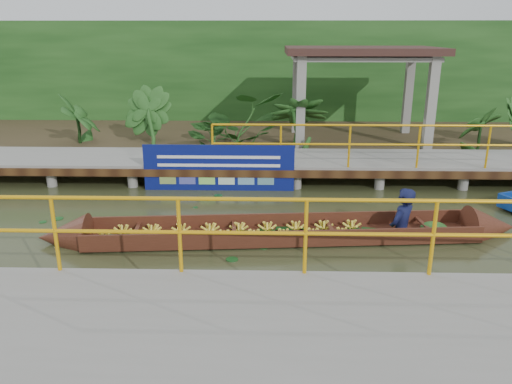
{
  "coord_description": "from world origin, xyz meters",
  "views": [
    {
      "loc": [
        0.33,
        -8.89,
        3.63
      ],
      "look_at": [
        0.08,
        0.5,
        0.6
      ],
      "focal_mm": 35.0,
      "sensor_mm": 36.0,
      "label": 1
    }
  ],
  "objects": [
    {
      "name": "blue_banner",
      "position": [
        -0.86,
        2.48,
        0.56
      ],
      "size": [
        3.57,
        0.04,
        1.12
      ],
      "color": "navy",
      "rests_on": "ground"
    },
    {
      "name": "far_dock",
      "position": [
        0.02,
        3.43,
        0.48
      ],
      "size": [
        16.0,
        2.06,
        1.66
      ],
      "color": "gray",
      "rests_on": "ground"
    },
    {
      "name": "land_strip",
      "position": [
        0.0,
        7.5,
        0.23
      ],
      "size": [
        30.0,
        8.0,
        0.45
      ],
      "primitive_type": "cube",
      "color": "#372D1B",
      "rests_on": "ground"
    },
    {
      "name": "pavilion",
      "position": [
        3.0,
        6.3,
        2.82
      ],
      "size": [
        4.4,
        3.0,
        3.0
      ],
      "color": "gray",
      "rests_on": "ground"
    },
    {
      "name": "near_dock",
      "position": [
        1.0,
        -4.2,
        0.3
      ],
      "size": [
        18.0,
        2.4,
        1.73
      ],
      "color": "gray",
      "rests_on": "ground"
    },
    {
      "name": "foliage_backdrop",
      "position": [
        0.0,
        10.0,
        2.0
      ],
      "size": [
        30.0,
        0.8,
        4.0
      ],
      "primitive_type": "cube",
      "color": "#183F14",
      "rests_on": "ground"
    },
    {
      "name": "ground",
      "position": [
        0.0,
        0.0,
        0.0
      ],
      "size": [
        80.0,
        80.0,
        0.0
      ],
      "primitive_type": "plane",
      "color": "#30351A",
      "rests_on": "ground"
    },
    {
      "name": "vendor_boat",
      "position": [
        0.94,
        -0.38,
        0.25
      ],
      "size": [
        8.81,
        1.59,
        2.07
      ],
      "rotation": [
        0.0,
        0.0,
        0.09
      ],
      "color": "#3B1C10",
      "rests_on": "ground"
    },
    {
      "name": "tropical_plants",
      "position": [
        0.96,
        5.3,
        1.11
      ],
      "size": [
        14.06,
        1.06,
        1.33
      ],
      "color": "#183F14",
      "rests_on": "ground"
    }
  ]
}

